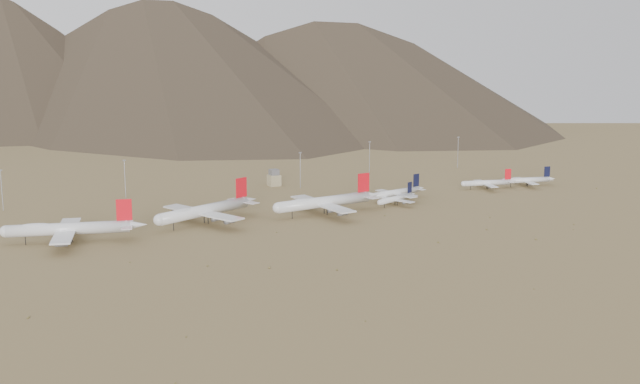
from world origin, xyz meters
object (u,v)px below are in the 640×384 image
narrowbody_b (398,192)px  widebody_east (324,202)px  narrowbody_a (397,198)px  widebody_centre (205,210)px  control_tower (274,179)px  widebody_west (69,229)px

narrowbody_b → widebody_east: bearing=-176.4°
widebody_east → narrowbody_a: bearing=-0.8°
widebody_centre → narrowbody_b: widebody_centre is taller
narrowbody_a → control_tower: bearing=93.3°
widebody_east → control_tower: bearing=78.2°
widebody_west → widebody_east: (148.96, -0.77, 0.19)m
widebody_west → widebody_centre: widebody_centre is taller
widebody_east → narrowbody_a: (53.96, 3.84, -3.60)m
widebody_west → widebody_centre: (76.87, 9.19, 0.29)m
widebody_centre → narrowbody_b: size_ratio=1.57×
widebody_centre → control_tower: widebody_centre is taller
widebody_east → widebody_centre: bearing=167.2°
widebody_west → widebody_centre: 77.42m
widebody_centre → widebody_east: bearing=-29.7°
widebody_west → narrowbody_b: bearing=20.7°
widebody_west → widebody_east: 148.96m
widebody_centre → widebody_east: size_ratio=0.96×
narrowbody_a → control_tower: narrowbody_a is taller
widebody_west → narrowbody_a: widebody_west is taller
widebody_centre → control_tower: size_ratio=6.06×
widebody_west → control_tower: bearing=48.1°
narrowbody_a → widebody_east: bearing=164.0°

